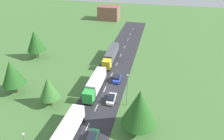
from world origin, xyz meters
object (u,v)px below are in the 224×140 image
Objects in this scene: car_fourth at (117,78)px; distant_building at (109,13)px; tree_maple at (12,73)px; tree_oak at (139,107)px; tree_birch at (49,88)px; car_third at (111,99)px; tree_pine at (35,41)px; truck_second at (95,83)px; lamppost_second at (127,89)px; truck_third at (111,55)px; truck_lead at (66,133)px; car_second at (92,138)px.

distant_building is (-17.06, 59.36, 2.61)m from car_fourth.
tree_maple is (-23.43, -11.01, 4.83)m from car_fourth.
tree_maple is at bearing 169.04° from tree_oak.
tree_birch is (-12.57, -13.58, 3.87)m from car_fourth.
tree_oak is at bearing -48.09° from car_third.
tree_pine reaches higher than tree_birch.
car_fourth reaches higher than car_third.
car_fourth is (4.45, 5.54, -1.23)m from truck_second.
tree_oak reaches higher than lamppost_second.
truck_third is 1.80× the size of lamppost_second.
truck_lead is 1.58× the size of lamppost_second.
tree_maple is (-18.65, 11.54, 3.62)m from truck_lead.
tree_oak is (12.46, 5.51, 3.79)m from truck_lead.
tree_birch is at bearing -86.48° from distant_building.
lamppost_second is at bearing -66.26° from car_fourth.
tree_pine reaches higher than truck_third.
car_second is 0.59× the size of tree_birch.
truck_second is 20.07m from tree_maple.
car_second is at bearing -90.59° from car_fourth.
car_second is 0.49× the size of tree_maple.
distant_building is at bearing 101.75° from car_second.
truck_lead is 1.25× the size of distant_building.
truck_lead reaches higher than car_fourth.
truck_second reaches higher than truck_lead.
truck_third reaches higher than truck_lead.
tree_oak is at bearing -65.72° from car_fourth.
car_fourth is at bearing 89.41° from car_second.
truck_third is 3.41× the size of car_third.
tree_maple is (-31.11, 6.03, -0.17)m from tree_oak.
tree_pine reaches higher than tree_maple.
car_second is at bearing 12.14° from truck_lead.
truck_lead is 15.94m from lamppost_second.
truck_lead is 22.23m from tree_maple.
car_second is 21.56m from car_fourth.
truck_second is 66.13m from distant_building.
tree_maple is (-27.66, -1.38, 1.12)m from lamppost_second.
tree_maple is at bearing -177.14° from lamppost_second.
tree_maple is at bearing 166.67° from tree_birch.
car_fourth is 61.82m from distant_building.
lamppost_second is (4.45, 11.94, 3.77)m from car_second.
tree_maple is (-18.97, -5.46, 3.60)m from truck_second.
tree_pine is (-24.22, 13.72, 4.08)m from truck_second.
car_third is 11.85m from tree_oak.
tree_pine is (-5.24, 19.18, 0.48)m from tree_maple.
car_fourth is at bearing 47.21° from tree_birch.
truck_second is 1.72× the size of tree_birch.
car_second is 82.70m from distant_building.
distant_building is at bearing 77.22° from tree_pine.
lamppost_second is at bearing -72.85° from distant_building.
truck_second is at bearing 136.57° from tree_oak.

